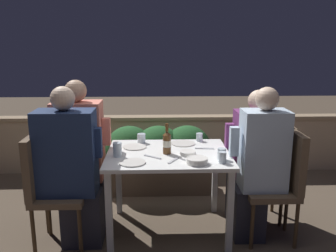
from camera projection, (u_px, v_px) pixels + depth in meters
The scene contains 27 objects.
ground_plane at pixel (168, 230), 3.22m from camera, with size 16.00×16.00×0.00m, color brown.
parapet_wall at pixel (164, 143), 4.65m from camera, with size 9.00×0.18×0.73m.
dining_table at pixel (168, 163), 3.07m from camera, with size 1.05×0.83×0.74m.
planter_hedge at pixel (158, 155), 4.00m from camera, with size 1.18×0.47×0.76m.
chair_left_near at pixel (47, 181), 2.89m from camera, with size 0.43×0.42×0.95m.
person_navy_jumper at pixel (71, 169), 2.87m from camera, with size 0.52×0.26×1.34m.
chair_left_far at pixel (61, 167), 3.20m from camera, with size 0.43×0.42×0.95m.
person_coral_top at pixel (83, 155), 3.18m from camera, with size 0.50×0.26×1.35m.
chair_right_near at pixel (282, 176), 2.99m from camera, with size 0.43×0.42×0.95m.
person_blue_shirt at pixel (259, 165), 2.96m from camera, with size 0.47×0.26×1.32m.
chair_right_far at pixel (273, 165), 3.27m from camera, with size 0.43×0.42×0.95m.
person_purple_stripe at pixel (252, 158), 3.25m from camera, with size 0.48×0.26×1.26m.
beer_bottle at pixel (167, 142), 3.00m from camera, with size 0.07×0.07×0.26m.
plate_0 at pixel (132, 163), 2.78m from camera, with size 0.21×0.21×0.01m.
plate_1 at pixel (135, 147), 3.19m from camera, with size 0.21×0.21×0.01m.
plate_2 at pixel (183, 143), 3.31m from camera, with size 0.22×0.22×0.01m.
bowl_0 at pixel (197, 160), 2.77m from camera, with size 0.17×0.17×0.05m.
bowl_1 at pixel (188, 153), 2.98m from camera, with size 0.13×0.13×0.04m.
glass_cup_0 at pixel (222, 157), 2.78m from camera, with size 0.06×0.06×0.09m.
glass_cup_1 at pixel (117, 150), 2.93m from camera, with size 0.07×0.07×0.12m.
glass_cup_2 at pixel (222, 154), 2.86m from camera, with size 0.07×0.07×0.09m.
glass_cup_3 at pixel (199, 137), 3.39m from camera, with size 0.06×0.06×0.08m.
glass_cup_4 at pixel (141, 138), 3.33m from camera, with size 0.08×0.08×0.09m.
fork_0 at pixel (153, 157), 2.92m from camera, with size 0.15×0.12×0.01m.
fork_1 at pixel (174, 160), 2.84m from camera, with size 0.10×0.16×0.01m.
fork_2 at pixel (204, 148), 3.15m from camera, with size 0.17×0.04×0.01m.
potted_plant at pixel (65, 157), 3.87m from camera, with size 0.40×0.40×0.72m.
Camera 1 is at (-0.10, -2.91, 1.67)m, focal length 38.00 mm.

